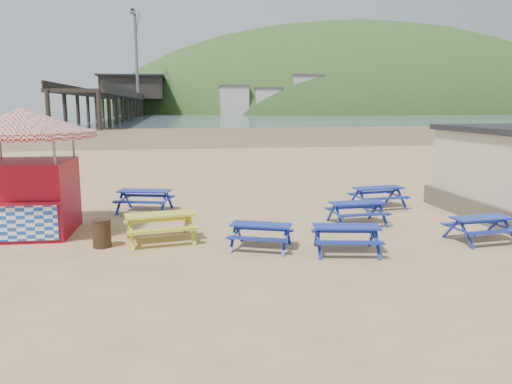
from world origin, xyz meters
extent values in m
plane|color=tan|center=(0.00, 0.00, 0.00)|extent=(400.00, 400.00, 0.00)
plane|color=olive|center=(0.00, 55.00, 0.00)|extent=(400.00, 400.00, 0.00)
plane|color=#4C606D|center=(0.00, 170.00, 0.01)|extent=(400.00, 400.00, 0.00)
cube|color=#151294|center=(-4.26, 3.68, 0.77)|extent=(2.02, 1.22, 0.05)
cube|color=#151294|center=(-4.09, 4.29, 0.47)|extent=(1.90, 0.76, 0.05)
cube|color=#151294|center=(-4.43, 3.08, 0.47)|extent=(1.90, 0.76, 0.05)
cube|color=#151294|center=(4.52, 2.98, 0.76)|extent=(1.96, 0.99, 0.05)
cube|color=#151294|center=(4.43, 3.60, 0.47)|extent=(1.89, 0.52, 0.05)
cube|color=#151294|center=(4.61, 2.36, 0.47)|extent=(1.89, 0.52, 0.05)
cube|color=#151294|center=(2.77, 0.53, 0.71)|extent=(1.79, 0.78, 0.05)
cube|color=#151294|center=(2.73, 1.12, 0.44)|extent=(1.77, 0.34, 0.05)
cube|color=#151294|center=(2.80, -0.06, 0.44)|extent=(1.77, 0.34, 0.05)
cube|color=#151294|center=(-0.85, -1.73, 0.66)|extent=(1.76, 1.19, 0.05)
cube|color=#151294|center=(-0.65, -1.23, 0.41)|extent=(1.61, 0.81, 0.05)
cube|color=#151294|center=(-1.04, -2.24, 0.41)|extent=(1.61, 0.81, 0.05)
cube|color=#151294|center=(1.32, -2.50, 0.71)|extent=(1.84, 0.99, 0.05)
cube|color=#151294|center=(1.43, -1.93, 0.44)|extent=(1.76, 0.56, 0.05)
cube|color=#151294|center=(1.22, -3.07, 0.44)|extent=(1.76, 0.56, 0.05)
cube|color=#151294|center=(5.53, -2.06, 0.69)|extent=(1.77, 0.85, 0.05)
cube|color=#151294|center=(5.46, -1.50, 0.43)|extent=(1.72, 0.43, 0.05)
cube|color=#151294|center=(5.59, -2.63, 0.43)|extent=(1.72, 0.43, 0.05)
cube|color=#C1D42B|center=(-3.60, -0.57, 0.79)|extent=(2.05, 1.07, 0.05)
cube|color=#C1D42B|center=(-3.71, 0.07, 0.49)|extent=(1.97, 0.59, 0.05)
cube|color=#C1D42B|center=(-3.49, -1.21, 0.49)|extent=(1.97, 0.59, 0.05)
cube|color=maroon|center=(-7.51, 0.96, 1.12)|extent=(2.57, 2.57, 2.24)
cube|color=maroon|center=(-7.56, -0.33, 1.18)|extent=(2.47, 0.21, 0.09)
cube|color=#194CB2|center=(-7.56, -0.30, 0.62)|extent=(2.24, 0.14, 1.01)
cone|color=silver|center=(-7.51, 0.96, 3.42)|extent=(4.44, 4.44, 0.79)
cylinder|color=silver|center=(-7.51, 0.96, 3.03)|extent=(4.32, 4.32, 0.20)
cylinder|color=#392119|center=(-5.18, -0.92, 0.38)|extent=(0.51, 0.51, 0.77)
cylinder|color=#392119|center=(-5.18, -0.92, 0.78)|extent=(0.54, 0.54, 0.04)
cube|color=black|center=(-18.00, 175.00, 6.00)|extent=(9.00, 220.00, 0.60)
cube|color=black|center=(-18.00, 186.00, 10.00)|extent=(22.00, 30.00, 8.00)
cube|color=black|center=(-18.00, 186.00, 14.30)|extent=(24.00, 32.00, 0.60)
cylinder|color=slate|center=(-15.00, 164.00, 20.00)|extent=(1.00, 1.00, 28.00)
cube|color=slate|center=(-15.00, 178.00, 33.00)|extent=(0.60, 25.63, 12.38)
ellipsoid|color=#2D4C1E|center=(90.00, 230.00, -10.00)|extent=(264.00, 144.00, 108.00)
camera|label=1|loc=(-3.12, -14.80, 3.90)|focal=35.00mm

